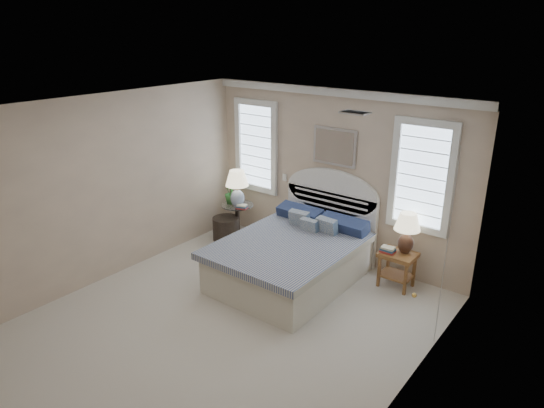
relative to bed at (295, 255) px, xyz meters
The scene contains 21 objects.
floor 1.51m from the bed, 90.00° to the right, with size 4.50×5.00×0.01m, color beige.
ceiling 2.74m from the bed, 90.00° to the right, with size 4.50×5.00×0.01m, color white.
wall_back 1.42m from the bed, 90.00° to the left, with size 4.50×0.02×2.70m, color #CBB298.
wall_left 2.85m from the bed, 147.06° to the right, with size 0.02×5.00×2.70m, color #CBB298.
wall_right 2.85m from the bed, 32.94° to the right, with size 0.02×5.00×2.70m, color #CBB298.
crown_molding 2.47m from the bed, 90.00° to the left, with size 4.50×0.08×0.12m, color silver.
hvac_vent 2.67m from the bed, 28.73° to the right, with size 0.30×0.20×0.02m, color #B2B2B2.
switch_plate 1.59m from the bed, 132.76° to the left, with size 0.08×0.01×0.12m, color silver.
window_left 2.22m from the bed, 146.59° to the left, with size 0.90×0.06×1.60m, color #C9E2FF.
window_right 2.12m from the bed, 36.14° to the left, with size 0.90×0.06×1.60m, color #C9E2FF.
painting 1.75m from the bed, 90.00° to the left, with size 0.74×0.04×0.58m, color silver.
closet_door 2.39m from the bed, ahead, with size 0.02×1.80×2.40m, color silver.
bed is the anchor object (origin of this frame).
side_table_left 1.75m from the bed, 160.26° to the left, with size 0.56×0.56×0.63m.
nightstand_right 1.47m from the bed, 28.03° to the left, with size 0.50×0.40×0.53m.
floor_pot 1.81m from the bed, 167.31° to the left, with size 0.46×0.46×0.42m, color black.
lamp_left 1.80m from the bed, 161.34° to the left, with size 0.52×0.52×0.65m.
lamp_right 1.65m from the bed, 30.00° to the left, with size 0.41×0.41×0.60m.
potted_plant 1.92m from the bed, 162.06° to the left, with size 0.22×0.22×0.40m, color #3F722D.
books_left 1.55m from the bed, 161.36° to the left, with size 0.20×0.16×0.07m.
books_right 1.34m from the bed, 27.98° to the left, with size 0.21×0.15×0.08m.
Camera 1 is at (3.67, -3.85, 3.54)m, focal length 32.00 mm.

